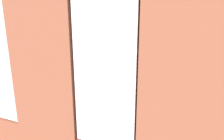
# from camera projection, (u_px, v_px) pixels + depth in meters

# --- Properties ---
(ground_plane) EXTENTS (6.88, 6.14, 0.10)m
(ground_plane) POSITION_uv_depth(u_px,v_px,m) (115.00, 103.00, 5.96)
(ground_plane) COLOR #99663D
(brick_wall_with_windows) EXTENTS (6.28, 0.30, 3.10)m
(brick_wall_with_windows) POSITION_uv_depth(u_px,v_px,m) (43.00, 76.00, 3.17)
(brick_wall_with_windows) COLOR #9E5138
(brick_wall_with_windows) RESTS_ON ground_plane
(white_wall_right) EXTENTS (0.10, 5.14, 3.10)m
(white_wall_right) POSITION_uv_depth(u_px,v_px,m) (18.00, 39.00, 6.55)
(white_wall_right) COLOR white
(white_wall_right) RESTS_ON ground_plane
(couch_by_window) EXTENTS (1.99, 0.87, 0.80)m
(couch_by_window) POSITION_uv_depth(u_px,v_px,m) (51.00, 121.00, 4.25)
(couch_by_window) COLOR black
(couch_by_window) RESTS_ON ground_plane
(couch_left) EXTENTS (0.95, 2.04, 0.80)m
(couch_left) POSITION_uv_depth(u_px,v_px,m) (215.00, 104.00, 5.00)
(couch_left) COLOR black
(couch_left) RESTS_ON ground_plane
(coffee_table) EXTENTS (1.34, 0.73, 0.42)m
(coffee_table) POSITION_uv_depth(u_px,v_px,m) (131.00, 85.00, 6.17)
(coffee_table) COLOR #A87547
(coffee_table) RESTS_ON ground_plane
(cup_ceramic) EXTENTS (0.08, 0.08, 0.09)m
(cup_ceramic) POSITION_uv_depth(u_px,v_px,m) (131.00, 81.00, 6.14)
(cup_ceramic) COLOR #33567F
(cup_ceramic) RESTS_ON coffee_table
(candle_jar) EXTENTS (0.08, 0.08, 0.10)m
(candle_jar) POSITION_uv_depth(u_px,v_px,m) (116.00, 80.00, 6.20)
(candle_jar) COLOR #B7333D
(candle_jar) RESTS_ON coffee_table
(table_plant_small) EXTENTS (0.16, 0.16, 0.25)m
(table_plant_small) POSITION_uv_depth(u_px,v_px,m) (126.00, 77.00, 6.26)
(table_plant_small) COLOR beige
(table_plant_small) RESTS_ON coffee_table
(remote_silver) EXTENTS (0.18, 0.08, 0.02)m
(remote_silver) POSITION_uv_depth(u_px,v_px,m) (145.00, 83.00, 6.12)
(remote_silver) COLOR #B2B2B7
(remote_silver) RESTS_ON coffee_table
(remote_black) EXTENTS (0.17, 0.12, 0.02)m
(remote_black) POSITION_uv_depth(u_px,v_px,m) (133.00, 84.00, 6.02)
(remote_black) COLOR black
(remote_black) RESTS_ON coffee_table
(media_console) EXTENTS (1.23, 0.42, 0.50)m
(media_console) POSITION_uv_depth(u_px,v_px,m) (41.00, 77.00, 7.22)
(media_console) COLOR black
(media_console) RESTS_ON ground_plane
(tv_flatscreen) EXTENTS (1.22, 0.20, 0.83)m
(tv_flatscreen) POSITION_uv_depth(u_px,v_px,m) (40.00, 57.00, 7.04)
(tv_flatscreen) COLOR black
(tv_flatscreen) RESTS_ON media_console
(papasan_chair) EXTENTS (1.19, 1.19, 0.73)m
(papasan_chair) POSITION_uv_depth(u_px,v_px,m) (103.00, 67.00, 7.67)
(papasan_chair) COLOR olive
(papasan_chair) RESTS_ON ground_plane
(potted_plant_between_couches) EXTENTS (0.48, 0.48, 0.84)m
(potted_plant_between_couches) POSITION_uv_depth(u_px,v_px,m) (121.00, 126.00, 3.68)
(potted_plant_between_couches) COLOR brown
(potted_plant_between_couches) RESTS_ON ground_plane
(potted_plant_by_left_couch) EXTENTS (0.33, 0.33, 0.52)m
(potted_plant_by_left_couch) POSITION_uv_depth(u_px,v_px,m) (200.00, 82.00, 6.42)
(potted_plant_by_left_couch) COLOR brown
(potted_plant_by_left_couch) RESTS_ON ground_plane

